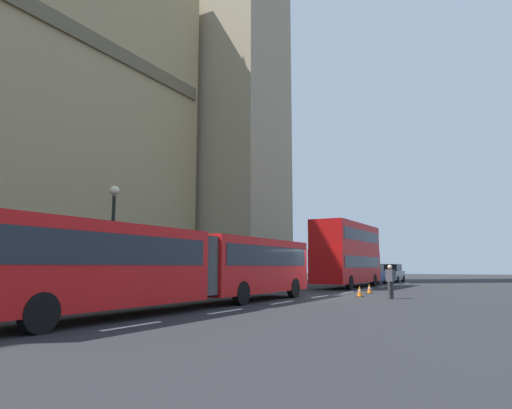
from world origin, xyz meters
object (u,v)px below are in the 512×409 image
at_px(articulated_bus, 189,263).
at_px(traffic_cone_middle, 369,289).
at_px(double_decker_bus, 347,252).
at_px(pedestrian_near_cones, 390,280).
at_px(sedan_lead, 372,274).
at_px(street_lamp, 113,234).
at_px(traffic_cone_west, 360,291).
at_px(sedan_trailing, 392,273).

relative_size(articulated_bus, traffic_cone_middle, 30.54).
relative_size(double_decker_bus, pedestrian_near_cones, 5.86).
distance_m(sedan_lead, street_lamp, 28.04).
relative_size(traffic_cone_west, traffic_cone_middle, 1.00).
height_order(sedan_lead, street_lamp, street_lamp).
height_order(articulated_bus, sedan_trailing, articulated_bus).
relative_size(traffic_cone_middle, pedestrian_near_cones, 0.34).
bearing_deg(sedan_lead, traffic_cone_middle, -165.64).
bearing_deg(pedestrian_near_cones, traffic_cone_middle, 29.10).
bearing_deg(traffic_cone_west, articulated_bus, 158.26).
xyz_separation_m(sedan_lead, sedan_trailing, (6.46, -0.33, 0.00)).
bearing_deg(traffic_cone_middle, pedestrian_near_cones, -150.90).
distance_m(sedan_trailing, street_lamp, 34.47).
height_order(double_decker_bus, traffic_cone_west, double_decker_bus).
distance_m(double_decker_bus, traffic_cone_middle, 8.14).
relative_size(sedan_lead, sedan_trailing, 1.00).
height_order(sedan_trailing, traffic_cone_west, sedan_trailing).
distance_m(street_lamp, pedestrian_near_cones, 13.67).
distance_m(sedan_trailing, traffic_cone_west, 24.84).
bearing_deg(traffic_cone_middle, sedan_lead, 14.36).
xyz_separation_m(sedan_trailing, street_lamp, (-34.10, 4.56, 2.14)).
bearing_deg(traffic_cone_west, sedan_trailing, 8.90).
bearing_deg(traffic_cone_middle, sedan_trailing, 9.27).
distance_m(articulated_bus, sedan_trailing, 34.30).
distance_m(articulated_bus, pedestrian_near_cones, 10.72).
xyz_separation_m(double_decker_bus, traffic_cone_middle, (-6.92, -3.54, -2.43)).
distance_m(double_decker_bus, street_lamp, 20.16).
xyz_separation_m(articulated_bus, pedestrian_near_cones, (9.04, -5.70, -0.83)).
bearing_deg(sedan_lead, pedestrian_near_cones, -162.35).
distance_m(traffic_cone_west, street_lamp, 13.02).
bearing_deg(articulated_bus, sedan_lead, 0.58).
distance_m(articulated_bus, sedan_lead, 27.84).
bearing_deg(traffic_cone_west, street_lamp, 138.71).
bearing_deg(sedan_trailing, pedestrian_near_cones, -167.39).
bearing_deg(articulated_bus, street_lamp, 87.53).
bearing_deg(articulated_bus, traffic_cone_middle, -15.31).
bearing_deg(pedestrian_near_cones, sedan_lead, 17.65).
xyz_separation_m(double_decker_bus, street_lamp, (-19.64, 4.50, 0.35)).
bearing_deg(street_lamp, sedan_trailing, -7.61).
bearing_deg(traffic_cone_west, double_decker_bus, 21.11).
xyz_separation_m(sedan_trailing, traffic_cone_middle, (-21.37, -3.49, -0.63)).
xyz_separation_m(articulated_bus, traffic_cone_middle, (12.92, -3.54, -1.46)).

